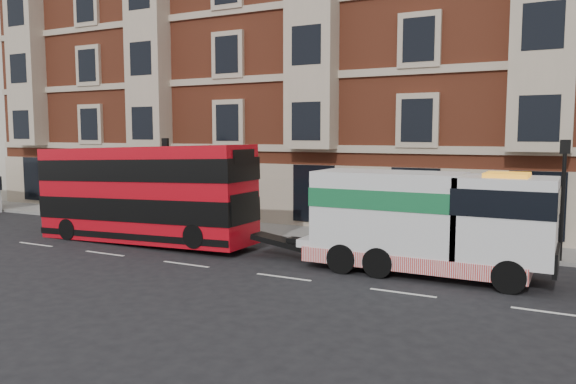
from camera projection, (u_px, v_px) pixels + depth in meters
name	position (u px, v px, depth m)	size (l,w,h in m)	color
ground	(186.00, 264.00, 20.29)	(120.00, 120.00, 0.00)	black
sidewalk	(283.00, 231.00, 26.90)	(90.00, 3.00, 0.15)	slate
victorian_terrace	(352.00, 41.00, 32.27)	(45.00, 12.00, 20.40)	brown
lamp_post_west	(166.00, 174.00, 28.25)	(0.35, 0.15, 4.35)	black
lamp_post_east	(563.00, 191.00, 19.98)	(0.35, 0.15, 4.35)	black
double_decker_bus	(143.00, 192.00, 24.13)	(10.27, 2.36, 4.16)	red
tow_truck	(422.00, 221.00, 18.63)	(8.22, 2.43, 3.43)	silver
pedestrian	(146.00, 206.00, 29.11)	(0.61, 0.40, 1.68)	#192133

